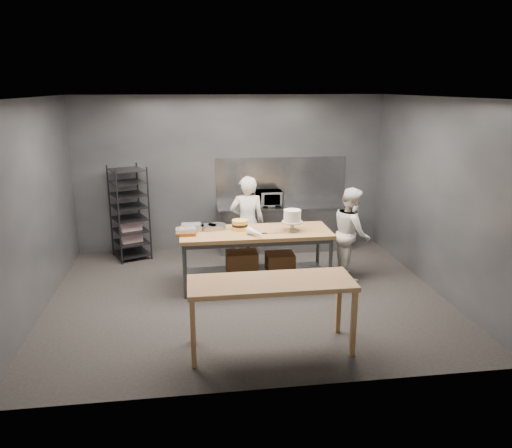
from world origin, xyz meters
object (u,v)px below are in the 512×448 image
at_px(frosted_cake_stand, 292,217).
at_px(layer_cake, 240,225).
at_px(chef_behind, 247,223).
at_px(speed_rack, 130,214).
at_px(chef_right, 351,233).
at_px(microwave, 268,198).
at_px(work_table, 257,251).
at_px(near_counter, 271,288).

relative_size(frosted_cake_stand, layer_cake, 1.35).
xyz_separation_m(chef_behind, frosted_cake_stand, (0.61, -0.89, 0.31)).
relative_size(speed_rack, chef_right, 1.13).
distance_m(speed_rack, chef_right, 4.08).
bearing_deg(frosted_cake_stand, microwave, 92.88).
height_order(work_table, speed_rack, speed_rack).
bearing_deg(chef_behind, speed_rack, -20.94).
distance_m(frosted_cake_stand, layer_cake, 0.85).
bearing_deg(frosted_cake_stand, chef_right, 12.28).
height_order(work_table, chef_behind, chef_behind).
bearing_deg(microwave, chef_behind, -118.73).
distance_m(near_counter, chef_behind, 2.88).
bearing_deg(speed_rack, chef_behind, -22.45).
bearing_deg(layer_cake, speed_rack, 140.43).
relative_size(chef_right, layer_cake, 6.04).
bearing_deg(chef_right, work_table, 102.04).
bearing_deg(work_table, near_counter, -93.21).
xyz_separation_m(chef_right, microwave, (-1.16, 1.60, 0.28)).
xyz_separation_m(frosted_cake_stand, layer_cake, (-0.82, 0.19, -0.14)).
height_order(speed_rack, chef_behind, speed_rack).
bearing_deg(chef_right, near_counter, 148.86).
distance_m(work_table, layer_cake, 0.51).
height_order(near_counter, speed_rack, speed_rack).
relative_size(chef_right, frosted_cake_stand, 4.48).
bearing_deg(chef_right, speed_rack, 75.05).
height_order(chef_right, layer_cake, chef_right).
xyz_separation_m(near_counter, chef_right, (1.75, 2.23, -0.04)).
bearing_deg(frosted_cake_stand, near_counter, -108.73).
height_order(chef_right, microwave, chef_right).
bearing_deg(frosted_cake_stand, work_table, 171.06).
bearing_deg(speed_rack, frosted_cake_stand, -32.87).
height_order(work_table, layer_cake, layer_cake).
bearing_deg(chef_behind, work_table, 95.35).
bearing_deg(chef_behind, chef_right, 160.29).
height_order(microwave, layer_cake, microwave).
bearing_deg(chef_behind, near_counter, 90.25).
distance_m(work_table, microwave, 1.87).
bearing_deg(work_table, chef_behind, 93.84).
relative_size(work_table, layer_cake, 9.38).
distance_m(speed_rack, layer_cake, 2.47).
bearing_deg(layer_cake, frosted_cake_stand, -12.76).
bearing_deg(near_counter, layer_cake, 93.69).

